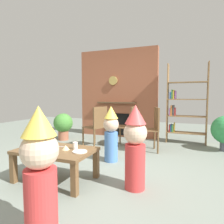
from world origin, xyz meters
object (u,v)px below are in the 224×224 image
Objects in this scene: paper_cup_near_right at (36,141)px; child_with_cone_hat at (40,170)px; paper_cup_center at (35,142)px; potted_plant_short at (63,124)px; paper_cup_near_left at (75,146)px; child_by_the_chairs at (111,132)px; bookshelf at (183,107)px; paper_plate_rear at (44,148)px; birthday_cake_slice at (66,147)px; dining_chair_left at (97,124)px; dining_chair_middle at (129,124)px; coffee_table at (56,154)px; paper_plate_front at (80,152)px; child_in_pink at (135,145)px; dining_chair_right at (152,126)px.

child_with_cone_hat is at bearing -45.85° from paper_cup_near_right.
paper_cup_center is 0.16× the size of potted_plant_short.
child_with_cone_hat is at bearing -57.08° from potted_plant_short.
child_by_the_chairs is (0.15, 0.90, 0.03)m from paper_cup_near_left.
bookshelf reaches higher than paper_plate_rear.
paper_cup_near_left is 2.56m from potted_plant_short.
birthday_cake_slice is 0.11× the size of dining_chair_left.
paper_cup_near_right is 1.00× the size of paper_cup_center.
bookshelf reaches higher than dining_chair_middle.
paper_plate_rear is 0.28× the size of potted_plant_short.
potted_plant_short is (-0.93, 1.96, -0.08)m from paper_cup_near_right.
dining_chair_middle is at bearing -133.21° from dining_chair_left.
paper_cup_center reaches higher than paper_cup_near_left.
coffee_table is 1.48× the size of potted_plant_short.
paper_plate_front is 0.18× the size of child_in_pink.
bookshelf is at bearing 15.61° from potted_plant_short.
paper_plate_rear is at bearing 39.00° from dining_chair_right.
paper_cup_center is 0.10× the size of child_with_cone_hat.
dining_chair_middle is at bearing -28.50° from child_with_cone_hat.
child_with_cone_hat is at bearing -50.25° from paper_plate_rear.
paper_plate_front reaches higher than coffee_table.
paper_plate_rear is at bearing -60.48° from potted_plant_short.
potted_plant_short is (-1.95, 3.00, -0.16)m from child_with_cone_hat.
child_in_pink reaches higher than paper_cup_near_left.
coffee_table is 9.40× the size of paper_cup_center.
paper_cup_center is at bearing -58.67° from paper_cup_near_right.
paper_cup_center is 1.37m from child_with_cone_hat.
coffee_table is 1.07m from child_in_pink.
dining_chair_left reaches higher than coffee_table.
coffee_table is at bearing -0.00° from child_in_pink.
dining_chair_right is (1.13, 1.89, 0.08)m from paper_plate_rear.
dining_chair_middle is at bearing 82.72° from birthday_cake_slice.
bookshelf is at bearing -127.08° from dining_chair_left.
paper_plate_rear reaches higher than coffee_table.
child_by_the_chairs is at bearing 50.66° from paper_cup_center.
paper_cup_near_right is at bearing -21.47° from child_by_the_chairs.
dining_chair_right reaches higher than paper_plate_front.
potted_plant_short is at bearing 115.66° from paper_cup_center.
paper_cup_near_right reaches higher than paper_plate_rear.
paper_cup_near_left is 0.11× the size of dining_chair_left.
coffee_table is 1.13× the size of dining_chair_right.
dining_chair_left is at bearing 84.73° from paper_cup_center.
child_by_the_chairs is 1.07m from dining_chair_middle.
child_by_the_chairs is (0.02, 0.99, 0.08)m from paper_plate_front.
dining_chair_left is at bearing 109.11° from paper_plate_front.
paper_cup_near_left is at bearing -1.84° from paper_cup_near_right.
child_by_the_chairs is at bearing -60.58° from child_in_pink.
child_in_pink is at bearing 73.22° from dining_chair_right.
dining_chair_right is at bearing 66.77° from birthday_cake_slice.
child_in_pink is (-0.45, -2.71, -0.33)m from bookshelf.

